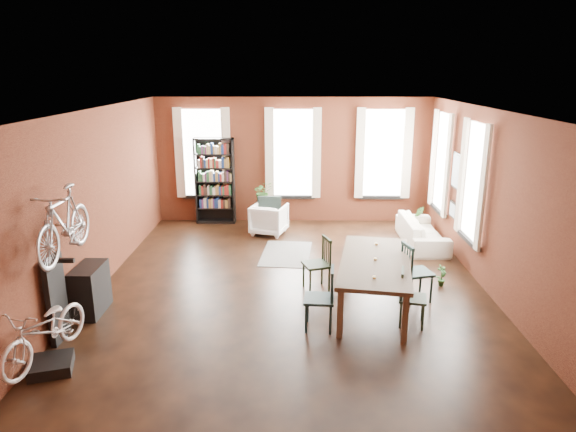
{
  "coord_description": "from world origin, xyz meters",
  "views": [
    {
      "loc": [
        0.05,
        -8.56,
        3.85
      ],
      "look_at": [
        -0.08,
        0.6,
        1.23
      ],
      "focal_mm": 32.0,
      "sensor_mm": 36.0,
      "label": 1
    }
  ],
  "objects_px": {
    "dining_chair_c": "(413,298)",
    "plant_stand": "(262,214)",
    "dining_chair_d": "(417,272)",
    "dining_chair_b": "(316,264)",
    "bike_trainer": "(51,365)",
    "bookshelf": "(215,181)",
    "dining_chair_a": "(319,299)",
    "cream_sofa": "(422,227)",
    "console_table": "(90,290)",
    "bicycle_floor": "(42,304)",
    "white_armchair": "(269,218)",
    "dining_table": "(374,284)"
  },
  "relations": [
    {
      "from": "dining_chair_c",
      "to": "plant_stand",
      "type": "height_order",
      "value": "dining_chair_c"
    },
    {
      "from": "plant_stand",
      "to": "dining_chair_d",
      "type": "bearing_deg",
      "value": -55.79
    },
    {
      "from": "dining_chair_b",
      "to": "bike_trainer",
      "type": "xyz_separation_m",
      "value": [
        -3.61,
        -2.68,
        -0.41
      ]
    },
    {
      "from": "dining_chair_b",
      "to": "bookshelf",
      "type": "height_order",
      "value": "bookshelf"
    },
    {
      "from": "dining_chair_a",
      "to": "dining_chair_c",
      "type": "xyz_separation_m",
      "value": [
        1.46,
        0.13,
        -0.04
      ]
    },
    {
      "from": "bookshelf",
      "to": "cream_sofa",
      "type": "height_order",
      "value": "bookshelf"
    },
    {
      "from": "console_table",
      "to": "plant_stand",
      "type": "distance_m",
      "value": 5.47
    },
    {
      "from": "dining_chair_a",
      "to": "plant_stand",
      "type": "distance_m",
      "value": 5.49
    },
    {
      "from": "console_table",
      "to": "bicycle_floor",
      "type": "xyz_separation_m",
      "value": [
        0.07,
        -1.67,
        0.55
      ]
    },
    {
      "from": "white_armchair",
      "to": "bike_trainer",
      "type": "bearing_deg",
      "value": 82.82
    },
    {
      "from": "dining_chair_b",
      "to": "bicycle_floor",
      "type": "distance_m",
      "value": 4.53
    },
    {
      "from": "bike_trainer",
      "to": "dining_chair_a",
      "type": "bearing_deg",
      "value": 18.79
    },
    {
      "from": "dining_table",
      "to": "plant_stand",
      "type": "bearing_deg",
      "value": 124.81
    },
    {
      "from": "plant_stand",
      "to": "console_table",
      "type": "bearing_deg",
      "value": -117.23
    },
    {
      "from": "dining_chair_c",
      "to": "dining_chair_a",
      "type": "bearing_deg",
      "value": 107.54
    },
    {
      "from": "bike_trainer",
      "to": "bicycle_floor",
      "type": "bearing_deg",
      "value": 133.18
    },
    {
      "from": "dining_chair_a",
      "to": "dining_chair_c",
      "type": "bearing_deg",
      "value": 100.33
    },
    {
      "from": "plant_stand",
      "to": "dining_chair_b",
      "type": "bearing_deg",
      "value": -72.64
    },
    {
      "from": "dining_chair_c",
      "to": "console_table",
      "type": "xyz_separation_m",
      "value": [
        -5.16,
        0.35,
        -0.05
      ]
    },
    {
      "from": "dining_chair_a",
      "to": "dining_chair_b",
      "type": "distance_m",
      "value": 1.45
    },
    {
      "from": "plant_stand",
      "to": "dining_chair_a",
      "type": "bearing_deg",
      "value": -77.36
    },
    {
      "from": "dining_chair_d",
      "to": "bicycle_floor",
      "type": "relative_size",
      "value": 0.64
    },
    {
      "from": "cream_sofa",
      "to": "dining_chair_c",
      "type": "bearing_deg",
      "value": 164.47
    },
    {
      "from": "dining_chair_c",
      "to": "dining_chair_d",
      "type": "bearing_deg",
      "value": -4.01
    },
    {
      "from": "white_armchair",
      "to": "dining_chair_d",
      "type": "bearing_deg",
      "value": 142.77
    },
    {
      "from": "dining_chair_b",
      "to": "console_table",
      "type": "height_order",
      "value": "dining_chair_b"
    },
    {
      "from": "dining_chair_d",
      "to": "plant_stand",
      "type": "relative_size",
      "value": 1.6
    },
    {
      "from": "dining_chair_d",
      "to": "console_table",
      "type": "bearing_deg",
      "value": 81.35
    },
    {
      "from": "dining_chair_b",
      "to": "plant_stand",
      "type": "relative_size",
      "value": 1.53
    },
    {
      "from": "dining_chair_a",
      "to": "plant_stand",
      "type": "relative_size",
      "value": 1.55
    },
    {
      "from": "dining_table",
      "to": "dining_chair_b",
      "type": "height_order",
      "value": "dining_chair_b"
    },
    {
      "from": "white_armchair",
      "to": "cream_sofa",
      "type": "xyz_separation_m",
      "value": [
        3.53,
        -0.75,
        0.0
      ]
    },
    {
      "from": "dining_chair_d",
      "to": "bookshelf",
      "type": "distance_m",
      "value": 6.25
    },
    {
      "from": "dining_chair_d",
      "to": "plant_stand",
      "type": "xyz_separation_m",
      "value": [
        -2.92,
        4.3,
        -0.19
      ]
    },
    {
      "from": "white_armchair",
      "to": "console_table",
      "type": "relative_size",
      "value": 1.01
    },
    {
      "from": "bookshelf",
      "to": "plant_stand",
      "type": "xyz_separation_m",
      "value": [
        1.22,
        -0.33,
        -0.78
      ]
    },
    {
      "from": "dining_table",
      "to": "bike_trainer",
      "type": "relative_size",
      "value": 4.64
    },
    {
      "from": "white_armchair",
      "to": "dining_chair_a",
      "type": "bearing_deg",
      "value": 118.25
    },
    {
      "from": "cream_sofa",
      "to": "plant_stand",
      "type": "distance_m",
      "value": 3.97
    },
    {
      "from": "plant_stand",
      "to": "bicycle_floor",
      "type": "relative_size",
      "value": 0.4
    },
    {
      "from": "dining_chair_b",
      "to": "dining_chair_c",
      "type": "height_order",
      "value": "dining_chair_b"
    },
    {
      "from": "dining_chair_c",
      "to": "cream_sofa",
      "type": "xyz_separation_m",
      "value": [
        1.07,
        3.85,
        -0.04
      ]
    },
    {
      "from": "dining_chair_c",
      "to": "plant_stand",
      "type": "distance_m",
      "value": 5.86
    },
    {
      "from": "dining_chair_a",
      "to": "white_armchair",
      "type": "height_order",
      "value": "dining_chair_a"
    },
    {
      "from": "bookshelf",
      "to": "white_armchair",
      "type": "distance_m",
      "value": 1.85
    },
    {
      "from": "dining_chair_c",
      "to": "plant_stand",
      "type": "relative_size",
      "value": 1.41
    },
    {
      "from": "dining_chair_a",
      "to": "bike_trainer",
      "type": "height_order",
      "value": "dining_chair_a"
    },
    {
      "from": "dining_chair_d",
      "to": "white_armchair",
      "type": "bearing_deg",
      "value": 21.85
    },
    {
      "from": "dining_chair_c",
      "to": "white_armchair",
      "type": "xyz_separation_m",
      "value": [
        -2.46,
        4.61,
        -0.04
      ]
    },
    {
      "from": "cream_sofa",
      "to": "console_table",
      "type": "bearing_deg",
      "value": 119.33
    }
  ]
}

